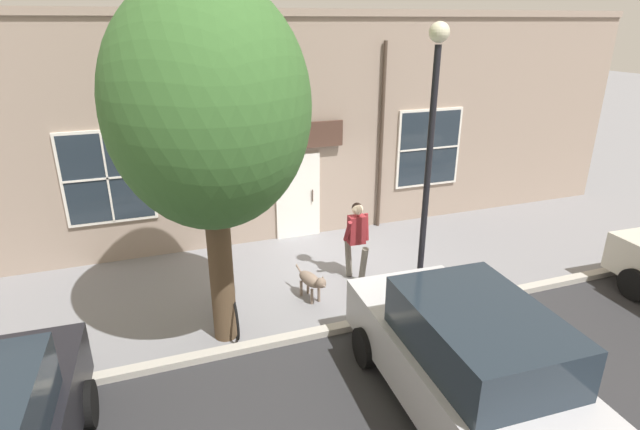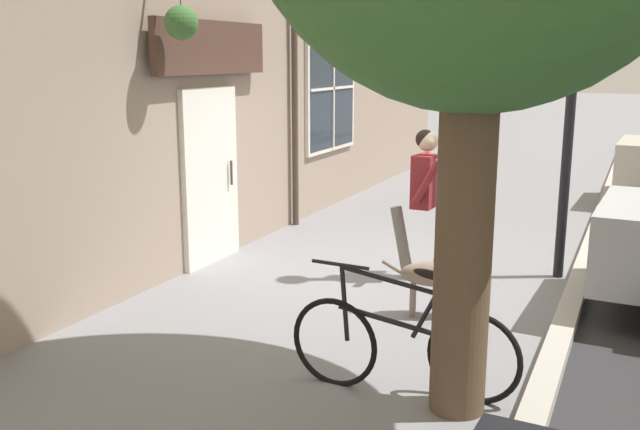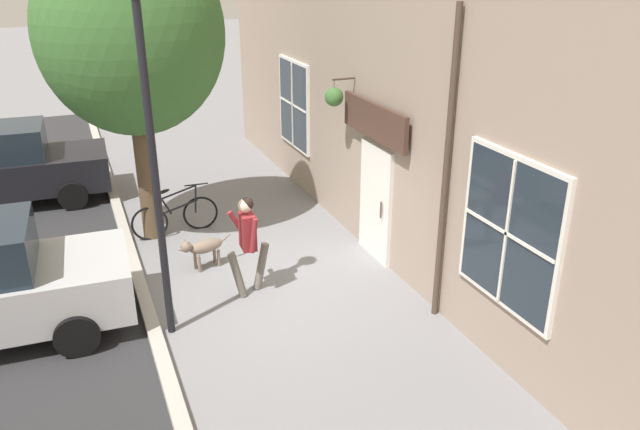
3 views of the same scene
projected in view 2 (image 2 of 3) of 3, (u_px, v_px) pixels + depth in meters
name	position (u px, v px, depth m)	size (l,w,h in m)	color
ground_plane	(389.00, 277.00, 8.10)	(90.00, 90.00, 0.00)	gray
storefront_facade	(206.00, 41.00, 8.46)	(0.95, 18.00, 5.28)	gray
pedestrian_walking	(425.00, 190.00, 7.89)	(0.74, 0.56, 1.68)	#6B665B
dog_on_leash	(440.00, 275.00, 6.80)	(1.02, 0.42, 0.64)	#7F6B5B
leaning_bicycle	(402.00, 344.00, 5.25)	(1.73, 0.24, 1.01)	black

